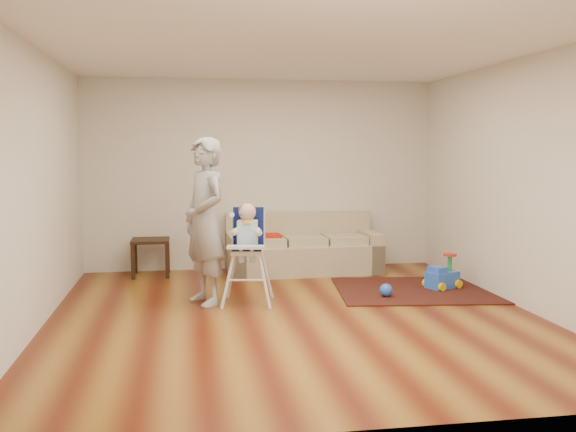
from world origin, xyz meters
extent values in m
plane|color=#4F1807|center=(0.00, 0.00, 0.00)|extent=(5.50, 5.50, 0.00)
cube|color=beige|center=(0.00, 2.75, 1.35)|extent=(5.00, 0.04, 2.70)
cube|color=beige|center=(-2.50, 0.00, 1.35)|extent=(0.04, 5.50, 2.70)
cube|color=beige|center=(2.50, 0.00, 1.35)|extent=(0.04, 5.50, 2.70)
cube|color=white|center=(0.00, 0.00, 2.70)|extent=(5.00, 5.50, 0.04)
cube|color=red|center=(-0.04, 2.25, 0.54)|extent=(0.49, 0.32, 0.04)
cube|color=#32090A|center=(1.73, 0.91, 0.01)|extent=(2.20, 1.75, 0.02)
sphere|color=blue|center=(1.19, 0.61, 0.09)|extent=(0.15, 0.15, 0.15)
cylinder|color=blue|center=(-0.48, 0.52, 1.01)|extent=(0.03, 0.12, 0.01)
imported|color=gray|center=(-0.89, 0.68, 0.93)|extent=(0.69, 0.80, 1.85)
camera|label=1|loc=(-1.12, -6.41, 1.73)|focal=40.00mm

